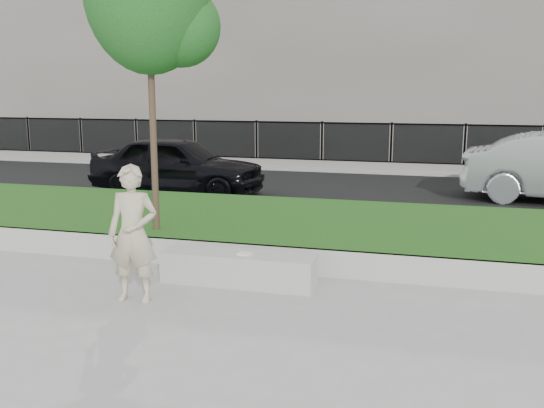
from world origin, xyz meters
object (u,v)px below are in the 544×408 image
(man, at_px, (133,234))
(book, at_px, (245,254))
(car_dark, at_px, (178,165))
(stone_bench, at_px, (239,268))

(man, relative_size, book, 8.97)
(man, xyz_separation_m, car_dark, (-2.59, 7.19, -0.10))
(man, distance_m, book, 1.56)
(car_dark, bearing_deg, stone_bench, -148.25)
(stone_bench, distance_m, man, 1.59)
(car_dark, bearing_deg, book, -147.69)
(stone_bench, relative_size, car_dark, 0.50)
(man, bearing_deg, stone_bench, 35.06)
(book, bearing_deg, stone_bench, 160.40)
(stone_bench, height_order, car_dark, car_dark)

